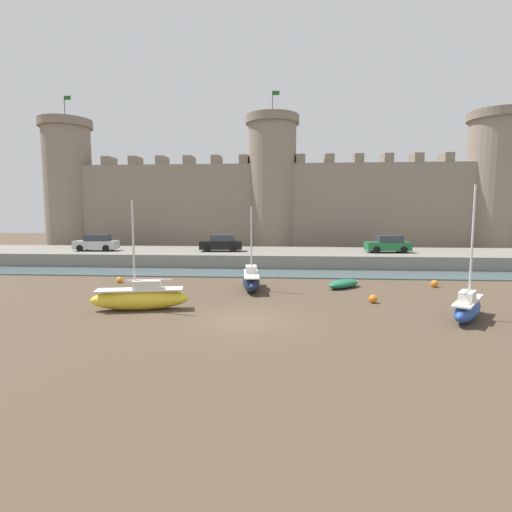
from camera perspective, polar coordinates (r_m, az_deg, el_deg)
The scene contains 14 objects.
ground_plane at distance 18.77m, azimuth -1.50°, elevation -9.19°, with size 160.00×160.00×0.00m, color #4C3D2D.
water_channel at distance 32.83m, azimuth 1.10°, elevation -2.50°, with size 80.00×4.50×0.10m, color slate.
quay_road at distance 39.93m, azimuth 1.70°, elevation -0.13°, with size 64.78×10.00×1.26m, color slate.
castle at distance 50.34m, azimuth 2.31°, elevation 8.55°, with size 59.35×6.56×19.82m.
sailboat_near_channel_right at distance 21.20m, azimuth 27.99°, elevation -6.48°, with size 2.98×3.92×6.26m.
sailboat_foreground_right at distance 21.47m, azimuth -16.18°, elevation -5.72°, with size 5.07×2.19×5.64m.
rowboat_foreground_left at distance 27.28m, azimuth 12.41°, elevation -3.86°, with size 2.75×2.73×0.57m.
sailboat_midflat_right at distance 25.99m, azimuth -0.68°, elevation -3.45°, with size 1.58×4.79×5.38m.
mooring_buoy_near_shore at distance 29.48m, azimuth 24.14°, elevation -3.64°, with size 0.48×0.48×0.48m, color orange.
mooring_buoy_near_channel at distance 30.25m, azimuth -18.92°, elevation -3.25°, with size 0.43×0.43×0.43m, color orange.
mooring_buoy_mid_mud at distance 23.17m, azimuth 16.37°, elevation -5.90°, with size 0.46×0.46×0.46m, color orange.
car_quay_centre_east at distance 42.72m, azimuth -21.83°, elevation 1.74°, with size 4.21×2.11×1.62m.
car_quay_centre_west at distance 39.93m, azimuth 18.35°, elevation 1.59°, with size 4.21×2.11×1.62m.
car_quay_west at distance 39.34m, azimuth -4.97°, elevation 1.82°, with size 4.21×2.11×1.62m.
Camera 1 is at (1.88, -18.01, 4.94)m, focal length 28.00 mm.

